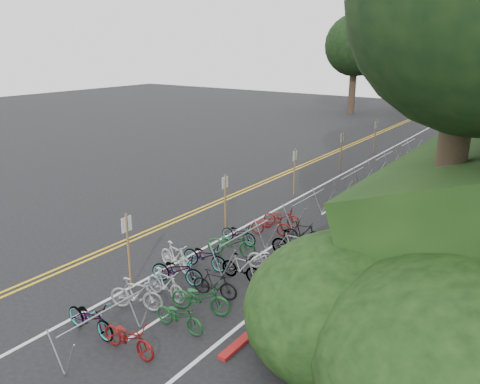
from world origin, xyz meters
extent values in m
plane|color=black|center=(0.00, 0.00, 0.00)|extent=(120.00, 120.00, 0.00)
cube|color=gold|center=(-2.15, 10.00, 0.00)|extent=(0.12, 80.00, 0.01)
cube|color=gold|center=(-1.85, 10.00, 0.00)|extent=(0.12, 80.00, 0.01)
cube|color=silver|center=(1.00, 10.00, 0.00)|extent=(0.12, 80.00, 0.01)
cube|color=silver|center=(5.20, 10.00, 0.00)|extent=(0.12, 80.00, 0.01)
cube|color=silver|center=(3.10, -2.00, 0.00)|extent=(0.10, 1.60, 0.01)
cube|color=silver|center=(3.10, 4.00, 0.00)|extent=(0.10, 1.60, 0.01)
cube|color=silver|center=(3.10, 10.00, 0.00)|extent=(0.10, 1.60, 0.01)
cube|color=silver|center=(3.10, 16.00, 0.00)|extent=(0.10, 1.60, 0.01)
cube|color=silver|center=(3.10, 22.00, 0.00)|extent=(0.10, 1.60, 0.01)
cube|color=silver|center=(3.10, 28.00, 0.00)|extent=(0.10, 1.60, 0.01)
cube|color=silver|center=(3.10, 34.00, 0.00)|extent=(0.10, 1.60, 0.01)
cube|color=maroon|center=(5.70, 12.00, 0.05)|extent=(0.25, 28.00, 0.10)
cube|color=#382819|center=(6.40, 22.00, 0.08)|extent=(1.40, 44.00, 0.16)
ellipsoid|color=#284C19|center=(7.20, 3.00, 1.04)|extent=(2.00, 2.80, 1.60)
ellipsoid|color=#284C19|center=(8.00, 8.00, 1.55)|extent=(2.60, 3.64, 2.08)
ellipsoid|color=#284C19|center=(7.80, 20.00, 1.56)|extent=(3.00, 4.20, 2.40)
ellipsoid|color=#284C19|center=(7.00, 6.00, 0.90)|extent=(1.80, 2.52, 1.44)
ellipsoid|color=black|center=(8.00, 0.50, 1.21)|extent=(5.28, 6.16, 3.52)
ellipsoid|color=black|center=(11.00, -0.50, 1.43)|extent=(6.24, 7.28, 4.16)
cylinder|color=#2D2319|center=(9.50, 3.00, 3.79)|extent=(0.78, 0.78, 5.18)
ellipsoid|color=black|center=(9.50, 3.00, 8.50)|extent=(7.08, 7.08, 6.72)
cylinder|color=#2D2319|center=(-9.00, 42.00, 2.59)|extent=(0.78, 0.78, 5.18)
ellipsoid|color=black|center=(-9.00, 42.00, 7.30)|extent=(7.08, 7.08, 6.72)
cylinder|color=#2D2319|center=(-6.00, 50.00, 2.39)|extent=(0.75, 0.75, 4.78)
ellipsoid|color=black|center=(-6.00, 50.00, 6.64)|extent=(6.19, 6.19, 5.88)
cylinder|color=#979BA3|center=(2.93, -3.37, 1.08)|extent=(0.05, 2.64, 0.05)
cylinder|color=#979BA3|center=(2.65, -4.59, 0.54)|extent=(0.55, 0.04, 1.07)
cylinder|color=#979BA3|center=(3.21, -4.59, 0.54)|extent=(0.55, 0.04, 1.07)
cylinder|color=#979BA3|center=(2.65, -2.15, 0.54)|extent=(0.55, 0.04, 1.07)
cylinder|color=#979BA3|center=(3.21, -2.15, 0.54)|extent=(0.55, 0.04, 1.07)
cylinder|color=#979BA3|center=(3.00, 3.00, 1.15)|extent=(0.05, 3.00, 0.05)
cylinder|color=#979BA3|center=(2.72, 1.60, 0.57)|extent=(0.58, 0.04, 1.13)
cylinder|color=#979BA3|center=(3.28, 1.60, 0.57)|extent=(0.58, 0.04, 1.13)
cylinder|color=#979BA3|center=(2.72, 4.40, 0.57)|extent=(0.58, 0.04, 1.13)
cylinder|color=#979BA3|center=(3.28, 4.40, 0.57)|extent=(0.58, 0.04, 1.13)
cylinder|color=#979BA3|center=(3.00, 8.00, 1.15)|extent=(0.05, 3.00, 0.05)
cylinder|color=#979BA3|center=(2.72, 6.60, 0.57)|extent=(0.58, 0.04, 1.13)
cylinder|color=#979BA3|center=(3.28, 6.60, 0.57)|extent=(0.58, 0.04, 1.13)
cylinder|color=#979BA3|center=(2.72, 9.40, 0.57)|extent=(0.58, 0.04, 1.13)
cylinder|color=#979BA3|center=(3.28, 9.40, 0.57)|extent=(0.58, 0.04, 1.13)
cylinder|color=#979BA3|center=(3.00, 13.00, 1.15)|extent=(0.05, 3.00, 0.05)
cylinder|color=#979BA3|center=(2.72, 11.60, 0.57)|extent=(0.58, 0.04, 1.13)
cylinder|color=#979BA3|center=(3.28, 11.60, 0.57)|extent=(0.58, 0.04, 1.13)
cylinder|color=#979BA3|center=(2.72, 14.40, 0.57)|extent=(0.58, 0.04, 1.13)
cylinder|color=#979BA3|center=(3.28, 14.40, 0.57)|extent=(0.58, 0.04, 1.13)
cylinder|color=#979BA3|center=(3.00, 18.00, 1.15)|extent=(0.05, 3.00, 0.05)
cylinder|color=#979BA3|center=(2.72, 16.60, 0.57)|extent=(0.58, 0.04, 1.13)
cylinder|color=#979BA3|center=(3.28, 16.60, 0.57)|extent=(0.58, 0.04, 1.13)
cylinder|color=#979BA3|center=(2.72, 19.40, 0.57)|extent=(0.58, 0.04, 1.13)
cylinder|color=#979BA3|center=(3.28, 19.40, 0.57)|extent=(0.58, 0.04, 1.13)
cylinder|color=#979BA3|center=(3.00, 23.00, 1.15)|extent=(0.05, 3.00, 0.05)
cylinder|color=#979BA3|center=(2.72, 21.60, 0.57)|extent=(0.58, 0.04, 1.13)
cylinder|color=#979BA3|center=(3.28, 21.60, 0.57)|extent=(0.58, 0.04, 1.13)
cylinder|color=#979BA3|center=(2.72, 24.40, 0.57)|extent=(0.58, 0.04, 1.13)
cylinder|color=#979BA3|center=(3.28, 24.40, 0.57)|extent=(0.58, 0.04, 1.13)
cylinder|color=brown|center=(1.00, -0.70, 1.28)|extent=(0.08, 0.08, 2.56)
cube|color=silver|center=(1.00, -0.70, 2.21)|extent=(0.02, 0.40, 0.50)
cylinder|color=brown|center=(0.60, 5.00, 1.25)|extent=(0.08, 0.08, 2.50)
cube|color=silver|center=(0.60, 5.00, 2.15)|extent=(0.02, 0.40, 0.50)
cylinder|color=brown|center=(0.60, 11.00, 1.25)|extent=(0.08, 0.08, 2.50)
cube|color=silver|center=(0.60, 11.00, 2.15)|extent=(0.02, 0.40, 0.50)
cylinder|color=brown|center=(0.60, 17.00, 1.25)|extent=(0.08, 0.08, 2.50)
cube|color=silver|center=(0.60, 17.00, 2.15)|extent=(0.02, 0.40, 0.50)
cylinder|color=brown|center=(0.60, 23.00, 1.25)|extent=(0.08, 0.08, 2.50)
cube|color=silver|center=(0.60, 23.00, 2.15)|extent=(0.02, 0.40, 0.50)
imported|color=beige|center=(1.35, 1.07, 0.50)|extent=(0.73, 1.73, 1.00)
imported|color=slate|center=(2.06, -3.12, 0.49)|extent=(0.66, 1.85, 0.97)
imported|color=maroon|center=(3.56, -3.10, 0.46)|extent=(0.66, 1.78, 0.93)
imported|color=#9E9EA3|center=(2.17, -1.54, 0.51)|extent=(1.07, 1.77, 1.03)
imported|color=#144C1E|center=(3.93, -1.58, 0.43)|extent=(0.63, 1.66, 0.86)
imported|color=#9E9EA3|center=(2.44, -0.56, 0.49)|extent=(0.55, 1.66, 0.99)
imported|color=#144C1E|center=(3.84, -0.55, 0.49)|extent=(1.17, 1.99, 0.99)
imported|color=slate|center=(2.08, 0.37, 0.49)|extent=(1.12, 1.97, 0.98)
imported|color=black|center=(3.64, 0.38, 0.47)|extent=(0.70, 1.61, 0.94)
imported|color=slate|center=(2.12, 1.76, 0.48)|extent=(0.76, 1.85, 0.95)
imported|color=slate|center=(3.68, 1.78, 0.47)|extent=(0.51, 1.58, 0.94)
imported|color=#144C1E|center=(2.25, 3.17, 0.49)|extent=(1.27, 1.98, 0.98)
imported|color=#9E9EA3|center=(4.12, 2.98, 0.46)|extent=(1.05, 1.85, 0.92)
imported|color=slate|center=(1.83, 4.25, 0.42)|extent=(0.58, 1.61, 0.84)
imported|color=slate|center=(4.17, 4.41, 0.50)|extent=(0.68, 1.71, 1.00)
imported|color=maroon|center=(2.40, 5.73, 0.43)|extent=(1.11, 1.74, 0.87)
imported|color=black|center=(3.96, 5.63, 0.47)|extent=(0.82, 1.64, 0.95)
imported|color=maroon|center=(2.29, 6.83, 0.42)|extent=(0.97, 1.71, 0.85)
camera|label=1|loc=(11.82, -9.87, 7.61)|focal=35.00mm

